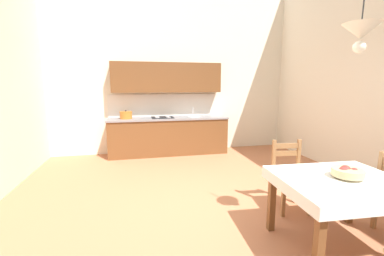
% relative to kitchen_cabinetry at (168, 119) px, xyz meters
% --- Properties ---
extents(ground_plane, '(6.47, 7.17, 0.10)m').
position_rel_kitchen_cabinetry_xyz_m(ground_plane, '(0.18, -3.01, -0.91)').
color(ground_plane, '#B7704C').
extents(wall_back, '(6.47, 0.12, 4.16)m').
position_rel_kitchen_cabinetry_xyz_m(wall_back, '(0.18, 0.33, 1.23)').
color(wall_back, silver).
rests_on(wall_back, ground_plane).
extents(kitchen_cabinetry, '(2.86, 0.63, 2.20)m').
position_rel_kitchen_cabinetry_xyz_m(kitchen_cabinetry, '(0.00, 0.00, 0.00)').
color(kitchen_cabinetry, brown).
rests_on(kitchen_cabinetry, ground_plane).
extents(dining_table, '(1.27, 1.10, 0.75)m').
position_rel_kitchen_cabinetry_xyz_m(dining_table, '(1.21, -4.09, -0.23)').
color(dining_table, brown).
rests_on(dining_table, ground_plane).
extents(dining_chair_kitchen_side, '(0.47, 0.47, 0.93)m').
position_rel_kitchen_cabinetry_xyz_m(dining_chair_kitchen_side, '(1.24, -3.20, -0.41)').
color(dining_chair_kitchen_side, '#D1BC89').
rests_on(dining_chair_kitchen_side, ground_plane).
extents(fruit_bowl, '(0.30, 0.30, 0.12)m').
position_rel_kitchen_cabinetry_xyz_m(fruit_bowl, '(1.27, -4.08, -0.04)').
color(fruit_bowl, tan).
rests_on(fruit_bowl, dining_table).
extents(pendant_lamp, '(0.32, 0.32, 0.80)m').
position_rel_kitchen_cabinetry_xyz_m(pendant_lamp, '(1.25, -4.09, 1.29)').
color(pendant_lamp, black).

